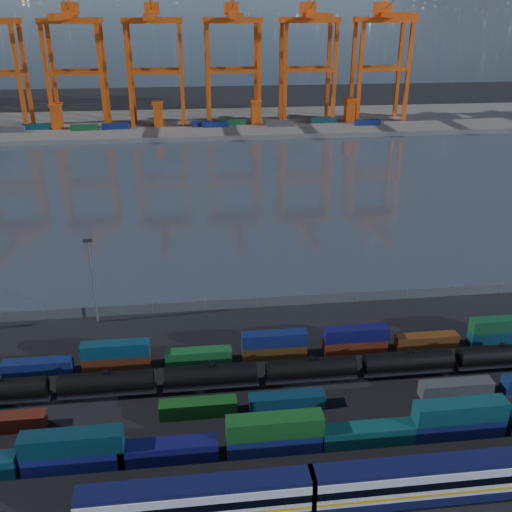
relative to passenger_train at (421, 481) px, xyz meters
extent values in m
plane|color=black|center=(-13.38, 20.78, -2.83)|extent=(700.00, 700.00, 0.00)
plane|color=#323C48|center=(-13.38, 125.78, -2.82)|extent=(700.00, 700.00, 0.00)
cube|color=#514F4C|center=(-13.38, 230.78, -1.83)|extent=(700.00, 70.00, 2.00)
cube|color=silver|center=(-26.00, 0.00, 0.25)|extent=(26.57, 3.19, 4.04)
cube|color=#0F1237|center=(-26.00, 0.00, 2.54)|extent=(26.57, 2.87, 0.53)
cube|color=gold|center=(-26.00, 0.00, -0.60)|extent=(26.60, 3.28, 0.38)
cube|color=black|center=(-26.00, 0.00, 0.68)|extent=(26.60, 3.28, 1.06)
cube|color=black|center=(-16.70, 0.00, -2.46)|extent=(3.19, 2.13, 0.74)
cube|color=silver|center=(0.00, 0.00, 0.25)|extent=(26.57, 3.19, 4.04)
cube|color=#0F1237|center=(0.00, 0.00, -1.87)|extent=(26.57, 3.25, 1.28)
cube|color=#0F1237|center=(0.00, 0.00, 2.54)|extent=(26.57, 2.87, 0.53)
cube|color=gold|center=(0.00, 0.00, -0.60)|extent=(26.60, 3.28, 0.38)
cube|color=black|center=(0.00, 0.00, 0.68)|extent=(26.60, 3.28, 1.06)
cube|color=black|center=(-9.30, 0.00, -2.46)|extent=(3.19, 2.13, 0.74)
cube|color=black|center=(9.30, 0.00, -2.46)|extent=(3.19, 2.13, 0.74)
cube|color=navy|center=(-41.34, 10.08, -1.46)|extent=(12.65, 2.57, 2.74)
cube|color=#0B2C3A|center=(-41.34, 10.08, 1.28)|extent=(12.65, 2.57, 2.74)
cube|color=#0F104F|center=(-29.51, 10.08, -1.46)|extent=(12.65, 2.57, 2.74)
cube|color=navy|center=(-15.76, 10.08, -1.46)|extent=(12.65, 2.57, 2.74)
cube|color=#16531D|center=(-15.76, 10.08, 1.28)|extent=(12.65, 2.57, 2.74)
cube|color=#0D4548|center=(-3.27, 10.08, -1.46)|extent=(12.65, 2.57, 2.74)
cube|color=#111955|center=(9.41, 10.08, -1.46)|extent=(12.65, 2.57, 2.74)
cube|color=#0E4149|center=(9.41, 10.08, 1.28)|extent=(12.65, 2.57, 2.74)
cube|color=#521C10|center=(-52.11, 18.40, -1.63)|extent=(11.05, 2.25, 2.40)
cube|color=#154F17|center=(-25.53, 18.40, -1.63)|extent=(11.05, 2.25, 2.40)
cube|color=#0C2B40|center=(-12.72, 18.40, -1.63)|extent=(11.05, 2.25, 2.40)
cube|color=#3C3F41|center=(13.00, 18.40, -1.63)|extent=(11.05, 2.25, 2.40)
cube|color=navy|center=(-50.63, 31.59, -1.66)|extent=(10.80, 2.20, 2.34)
cube|color=#4F230F|center=(-38.31, 31.59, -1.66)|extent=(10.80, 2.20, 2.34)
cube|color=#0E364B|center=(-38.31, 31.59, 0.68)|extent=(10.80, 2.20, 2.34)
cube|color=#175726|center=(-25.12, 31.59, -1.66)|extent=(10.80, 2.20, 2.34)
cube|color=#4B300F|center=(-12.61, 31.59, -1.66)|extent=(10.80, 2.20, 2.34)
cube|color=#101C53|center=(-12.61, 31.59, 0.68)|extent=(10.80, 2.20, 2.34)
cube|color=maroon|center=(1.17, 31.59, -1.66)|extent=(10.80, 2.20, 2.34)
cube|color=#0F0F4C|center=(1.17, 31.59, 0.68)|extent=(10.80, 2.20, 2.34)
cube|color=#5E3212|center=(13.76, 31.59, -1.66)|extent=(10.80, 2.20, 2.34)
cube|color=#0D3248|center=(26.86, 31.59, -1.66)|extent=(10.80, 2.20, 2.34)
cube|color=#134A29|center=(26.86, 31.59, 0.68)|extent=(10.80, 2.20, 2.34)
cube|color=black|center=(-54.45, 24.40, -2.08)|extent=(14.46, 2.14, 0.43)
cube|color=black|center=(-49.63, 24.40, -2.51)|extent=(2.68, 1.93, 0.64)
cylinder|color=black|center=(-38.95, 24.40, -0.37)|extent=(13.92, 3.11, 3.11)
cylinder|color=black|center=(-38.95, 24.40, 1.34)|extent=(0.86, 0.86, 0.54)
cube|color=black|center=(-38.95, 24.40, -2.08)|extent=(14.46, 2.14, 0.43)
cube|color=black|center=(-43.77, 24.40, -2.51)|extent=(2.68, 1.93, 0.64)
cube|color=black|center=(-34.13, 24.40, -2.51)|extent=(2.68, 1.93, 0.64)
cylinder|color=black|center=(-23.45, 24.40, -0.37)|extent=(13.92, 3.11, 3.11)
cylinder|color=black|center=(-23.45, 24.40, 1.34)|extent=(0.86, 0.86, 0.54)
cube|color=black|center=(-23.45, 24.40, -2.08)|extent=(14.46, 2.14, 0.43)
cube|color=black|center=(-28.27, 24.40, -2.51)|extent=(2.68, 1.93, 0.64)
cube|color=black|center=(-18.63, 24.40, -2.51)|extent=(2.68, 1.93, 0.64)
cylinder|color=black|center=(-7.95, 24.40, -0.37)|extent=(13.92, 3.11, 3.11)
cylinder|color=black|center=(-7.95, 24.40, 1.34)|extent=(0.86, 0.86, 0.54)
cube|color=black|center=(-7.95, 24.40, -2.08)|extent=(14.46, 2.14, 0.43)
cube|color=black|center=(-12.77, 24.40, -2.51)|extent=(2.68, 1.93, 0.64)
cube|color=black|center=(-3.13, 24.40, -2.51)|extent=(2.68, 1.93, 0.64)
cylinder|color=black|center=(7.55, 24.40, -0.37)|extent=(13.92, 3.11, 3.11)
cylinder|color=black|center=(7.55, 24.40, 1.34)|extent=(0.86, 0.86, 0.54)
cube|color=black|center=(7.55, 24.40, -2.08)|extent=(14.46, 2.14, 0.43)
cube|color=black|center=(2.73, 24.40, -2.51)|extent=(2.68, 1.93, 0.64)
cube|color=black|center=(12.37, 24.40, -2.51)|extent=(2.68, 1.93, 0.64)
cylinder|color=black|center=(23.05, 24.40, -0.37)|extent=(13.92, 3.11, 3.11)
cylinder|color=black|center=(23.05, 24.40, 1.34)|extent=(0.86, 0.86, 0.54)
cube|color=black|center=(23.05, 24.40, -2.08)|extent=(14.46, 2.14, 0.43)
cube|color=black|center=(18.23, 24.40, -2.51)|extent=(2.68, 1.93, 0.64)
cube|color=#595B5E|center=(-13.38, 48.78, -1.83)|extent=(160.00, 0.06, 2.00)
cylinder|color=slate|center=(-53.38, 48.78, -1.73)|extent=(0.12, 0.12, 2.20)
cylinder|color=slate|center=(-43.38, 48.78, -1.73)|extent=(0.12, 0.12, 2.20)
cylinder|color=slate|center=(-33.38, 48.78, -1.73)|extent=(0.12, 0.12, 2.20)
cylinder|color=slate|center=(-23.38, 48.78, -1.73)|extent=(0.12, 0.12, 2.20)
cylinder|color=slate|center=(-13.38, 48.78, -1.73)|extent=(0.12, 0.12, 2.20)
cylinder|color=slate|center=(-3.38, 48.78, -1.73)|extent=(0.12, 0.12, 2.20)
cylinder|color=slate|center=(6.62, 48.78, -1.73)|extent=(0.12, 0.12, 2.20)
cylinder|color=slate|center=(16.62, 48.78, -1.73)|extent=(0.12, 0.12, 2.20)
cylinder|color=slate|center=(26.62, 48.78, -1.73)|extent=(0.12, 0.12, 2.20)
cylinder|color=slate|center=(36.62, 48.78, -1.73)|extent=(0.12, 0.12, 2.20)
cylinder|color=slate|center=(-43.38, 46.78, 5.17)|extent=(0.36, 0.36, 16.00)
cube|color=black|center=(-43.38, 46.78, 13.47)|extent=(1.60, 0.40, 0.60)
cube|color=#DA4C0F|center=(-96.87, 219.50, 20.71)|extent=(1.67, 1.67, 47.09)
cube|color=#DA4C0F|center=(-96.87, 232.06, 20.71)|extent=(1.67, 1.67, 47.09)
cube|color=#DA4C0F|center=(-84.89, 219.50, 20.71)|extent=(1.67, 1.67, 47.09)
cube|color=#DA4C0F|center=(-84.89, 232.06, 20.71)|extent=(1.67, 1.67, 47.09)
cube|color=#DA4C0F|center=(-61.87, 219.50, 20.71)|extent=(1.67, 1.67, 47.09)
cube|color=#DA4C0F|center=(-61.87, 232.06, 20.71)|extent=(1.67, 1.67, 47.09)
cube|color=#DA4C0F|center=(-73.38, 219.50, 23.07)|extent=(23.02, 1.46, 1.46)
cube|color=#DA4C0F|center=(-73.38, 232.06, 23.07)|extent=(23.02, 1.46, 1.46)
cube|color=#DA4C0F|center=(-73.38, 225.78, 44.26)|extent=(26.16, 14.65, 2.30)
cube|color=#DA4C0F|center=(-73.38, 213.22, 46.35)|extent=(3.14, 50.23, 2.62)
cube|color=#DA4C0F|center=(-73.38, 229.96, 48.97)|extent=(6.28, 8.37, 5.23)
cube|color=#DA4C0F|center=(-49.89, 219.50, 20.71)|extent=(1.67, 1.67, 47.09)
cube|color=#DA4C0F|center=(-49.89, 232.06, 20.71)|extent=(1.67, 1.67, 47.09)
cube|color=#DA4C0F|center=(-26.87, 219.50, 20.71)|extent=(1.67, 1.67, 47.09)
cube|color=#DA4C0F|center=(-26.87, 232.06, 20.71)|extent=(1.67, 1.67, 47.09)
cube|color=#DA4C0F|center=(-38.38, 219.50, 23.07)|extent=(23.02, 1.46, 1.46)
cube|color=#DA4C0F|center=(-38.38, 232.06, 23.07)|extent=(23.02, 1.46, 1.46)
cube|color=#DA4C0F|center=(-38.38, 225.78, 44.26)|extent=(26.16, 14.65, 2.30)
cube|color=#DA4C0F|center=(-38.38, 213.22, 46.35)|extent=(3.14, 50.23, 2.62)
cube|color=#DA4C0F|center=(-38.38, 229.96, 48.97)|extent=(6.28, 8.37, 5.23)
cube|color=#DA4C0F|center=(-14.89, 219.50, 20.71)|extent=(1.67, 1.67, 47.09)
cube|color=#DA4C0F|center=(-14.89, 232.06, 20.71)|extent=(1.67, 1.67, 47.09)
cube|color=#DA4C0F|center=(8.13, 219.50, 20.71)|extent=(1.67, 1.67, 47.09)
cube|color=#DA4C0F|center=(8.13, 232.06, 20.71)|extent=(1.67, 1.67, 47.09)
cube|color=#DA4C0F|center=(-3.38, 219.50, 23.07)|extent=(23.02, 1.46, 1.46)
cube|color=#DA4C0F|center=(-3.38, 232.06, 23.07)|extent=(23.02, 1.46, 1.46)
cube|color=#DA4C0F|center=(-3.38, 225.78, 44.26)|extent=(26.16, 14.65, 2.30)
cube|color=#DA4C0F|center=(-3.38, 213.22, 46.35)|extent=(3.14, 50.23, 2.62)
cube|color=#DA4C0F|center=(-3.38, 229.96, 48.97)|extent=(6.28, 8.37, 5.23)
cube|color=#DA4C0F|center=(20.11, 219.50, 20.71)|extent=(1.67, 1.67, 47.09)
cube|color=#DA4C0F|center=(20.11, 232.06, 20.71)|extent=(1.67, 1.67, 47.09)
cube|color=#DA4C0F|center=(43.13, 219.50, 20.71)|extent=(1.67, 1.67, 47.09)
cube|color=#DA4C0F|center=(43.13, 232.06, 20.71)|extent=(1.67, 1.67, 47.09)
cube|color=#DA4C0F|center=(31.62, 219.50, 23.07)|extent=(23.02, 1.46, 1.46)
cube|color=#DA4C0F|center=(31.62, 232.06, 23.07)|extent=(23.02, 1.46, 1.46)
cube|color=#DA4C0F|center=(31.62, 225.78, 44.26)|extent=(26.16, 14.65, 2.30)
cube|color=#DA4C0F|center=(31.62, 213.22, 46.35)|extent=(3.14, 50.23, 2.62)
cube|color=#DA4C0F|center=(31.62, 229.96, 48.97)|extent=(6.28, 8.37, 5.23)
cube|color=#DA4C0F|center=(55.11, 219.50, 20.71)|extent=(1.67, 1.67, 47.09)
cube|color=#DA4C0F|center=(55.11, 232.06, 20.71)|extent=(1.67, 1.67, 47.09)
cube|color=#DA4C0F|center=(78.13, 219.50, 20.71)|extent=(1.67, 1.67, 47.09)
cube|color=#DA4C0F|center=(78.13, 232.06, 20.71)|extent=(1.67, 1.67, 47.09)
cube|color=#DA4C0F|center=(66.62, 219.50, 23.07)|extent=(23.02, 1.46, 1.46)
cube|color=#DA4C0F|center=(66.62, 232.06, 23.07)|extent=(23.02, 1.46, 1.46)
cube|color=#DA4C0F|center=(66.62, 225.78, 44.26)|extent=(26.16, 14.65, 2.30)
cube|color=#DA4C0F|center=(66.62, 213.22, 46.35)|extent=(3.14, 50.23, 2.62)
cube|color=#DA4C0F|center=(66.62, 229.96, 48.97)|extent=(6.28, 8.37, 5.23)
cube|color=navy|center=(-12.73, 215.46, 0.47)|extent=(12.00, 2.44, 2.60)
cube|color=navy|center=(57.96, 211.70, 0.47)|extent=(12.00, 2.44, 2.60)
cube|color=navy|center=(-17.02, 216.86, 0.47)|extent=(12.00, 2.44, 2.60)
cube|color=#0C3842|center=(-92.68, 219.26, 0.47)|extent=(12.00, 2.44, 2.60)
cube|color=#3F4244|center=(-102.62, 214.51, 0.47)|extent=(12.00, 2.44, 2.60)
cube|color=#3F4244|center=(16.99, 213.48, 0.47)|extent=(12.00, 2.44, 2.60)
cube|color=#144C23|center=(-71.13, 214.98, 0.47)|extent=(12.00, 2.44, 2.60)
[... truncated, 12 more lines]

